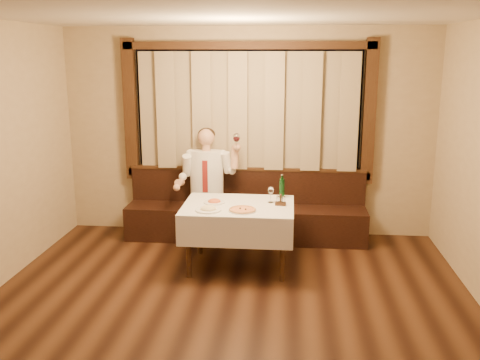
# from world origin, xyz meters

# --- Properties ---
(room) EXTENTS (5.01, 6.01, 2.81)m
(room) POSITION_xyz_m (-0.00, 0.97, 1.50)
(room) COLOR black
(room) RESTS_ON ground
(banquette) EXTENTS (3.20, 0.61, 0.94)m
(banquette) POSITION_xyz_m (0.00, 2.72, 0.31)
(banquette) COLOR black
(banquette) RESTS_ON ground
(dining_table) EXTENTS (1.27, 0.97, 0.76)m
(dining_table) POSITION_xyz_m (0.00, 1.70, 0.65)
(dining_table) COLOR black
(dining_table) RESTS_ON ground
(pizza) EXTENTS (0.31, 0.31, 0.03)m
(pizza) POSITION_xyz_m (0.07, 1.45, 0.77)
(pizza) COLOR white
(pizza) RESTS_ON dining_table
(pasta_red) EXTENTS (0.25, 0.25, 0.08)m
(pasta_red) POSITION_xyz_m (-0.29, 1.75, 0.79)
(pasta_red) COLOR white
(pasta_red) RESTS_ON dining_table
(pasta_cream) EXTENTS (0.29, 0.29, 0.10)m
(pasta_cream) POSITION_xyz_m (-0.31, 1.43, 0.80)
(pasta_cream) COLOR white
(pasta_cream) RESTS_ON dining_table
(green_bottle) EXTENTS (0.06, 0.06, 0.29)m
(green_bottle) POSITION_xyz_m (0.49, 2.06, 0.88)
(green_bottle) COLOR #12551C
(green_bottle) RESTS_ON dining_table
(table_wine_glass) EXTENTS (0.07, 0.07, 0.19)m
(table_wine_glass) POSITION_xyz_m (0.37, 1.82, 0.89)
(table_wine_glass) COLOR white
(table_wine_glass) RESTS_ON dining_table
(cruet_caddy) EXTENTS (0.13, 0.08, 0.13)m
(cruet_caddy) POSITION_xyz_m (0.48, 1.72, 0.80)
(cruet_caddy) COLOR black
(cruet_caddy) RESTS_ON dining_table
(seated_man) EXTENTS (0.84, 0.63, 1.49)m
(seated_man) POSITION_xyz_m (-0.52, 2.63, 0.86)
(seated_man) COLOR black
(seated_man) RESTS_ON ground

